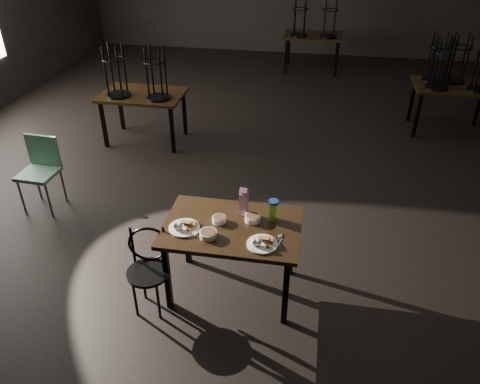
% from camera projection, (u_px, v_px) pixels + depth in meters
% --- Properties ---
extents(main_table, '(1.20, 0.80, 0.75)m').
position_uv_depth(main_table, '(232.00, 233.00, 4.12)').
color(main_table, black).
rests_on(main_table, ground).
extents(plate_left, '(0.27, 0.27, 0.09)m').
position_uv_depth(plate_left, '(184.00, 227.00, 4.03)').
color(plate_left, white).
rests_on(plate_left, main_table).
extents(plate_right, '(0.26, 0.26, 0.08)m').
position_uv_depth(plate_right, '(262.00, 243.00, 3.84)').
color(plate_right, white).
rests_on(plate_right, main_table).
extents(bowl_near, '(0.12, 0.12, 0.05)m').
position_uv_depth(bowl_near, '(219.00, 219.00, 4.11)').
color(bowl_near, white).
rests_on(bowl_near, main_table).
extents(bowl_far, '(0.14, 0.14, 0.06)m').
position_uv_depth(bowl_far, '(253.00, 218.00, 4.12)').
color(bowl_far, white).
rests_on(bowl_far, main_table).
extents(bowl_big, '(0.15, 0.15, 0.05)m').
position_uv_depth(bowl_big, '(208.00, 234.00, 3.93)').
color(bowl_big, white).
rests_on(bowl_big, main_table).
extents(juice_carton, '(0.08, 0.08, 0.28)m').
position_uv_depth(juice_carton, '(244.00, 202.00, 4.17)').
color(juice_carton, '#821768').
rests_on(juice_carton, main_table).
extents(water_bottle, '(0.10, 0.10, 0.20)m').
position_uv_depth(water_bottle, '(273.00, 210.00, 4.10)').
color(water_bottle, '#94D33E').
rests_on(water_bottle, main_table).
extents(spoon, '(0.06, 0.22, 0.01)m').
position_uv_depth(spoon, '(280.00, 236.00, 3.94)').
color(spoon, silver).
rests_on(spoon, main_table).
extents(bentwood_chair, '(0.40, 0.39, 0.79)m').
position_uv_depth(bentwood_chair, '(149.00, 264.00, 4.08)').
color(bentwood_chair, black).
rests_on(bentwood_chair, ground).
extents(school_chair, '(0.42, 0.42, 0.87)m').
position_uv_depth(school_chair, '(41.00, 166.00, 5.43)').
color(school_chair, '#6CA88A').
rests_on(school_chair, ground).
extents(bg_table_left, '(1.20, 0.80, 1.48)m').
position_uv_depth(bg_table_left, '(141.00, 94.00, 6.78)').
color(bg_table_left, black).
rests_on(bg_table_left, ground).
extents(bg_table_right, '(1.20, 0.80, 1.48)m').
position_uv_depth(bg_table_right, '(454.00, 82.00, 7.07)').
color(bg_table_right, black).
rests_on(bg_table_right, ground).
extents(bg_table_far, '(1.20, 0.80, 1.48)m').
position_uv_depth(bg_table_far, '(313.00, 35.00, 9.66)').
color(bg_table_far, black).
rests_on(bg_table_far, ground).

